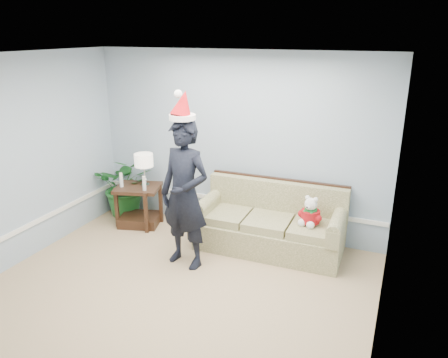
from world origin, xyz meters
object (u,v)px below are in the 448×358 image
side_table (139,210)px  man (185,195)px  table_lamp (144,162)px  teddy_bear (310,215)px  houseplant (126,185)px  sofa (271,226)px

side_table → man: (1.26, -0.80, 0.72)m
table_lamp → man: man is taller
side_table → teddy_bear: (2.71, -0.04, 0.39)m
table_lamp → houseplant: table_lamp is taller
houseplant → man: man is taller
side_table → sofa: bearing=1.7°
table_lamp → teddy_bear: table_lamp is taller
sofa → side_table: size_ratio=2.54×
sofa → table_lamp: bearing=178.5°
side_table → table_lamp: 0.79m
man → teddy_bear: man is taller
teddy_bear → sofa: bearing=-174.2°
man → teddy_bear: (1.45, 0.76, -0.33)m
sofa → teddy_bear: size_ratio=4.96×
side_table → man: size_ratio=0.41×
man → sofa: bearing=53.8°
side_table → teddy_bear: size_ratio=1.95×
side_table → teddy_bear: 2.74m
sofa → table_lamp: 2.18m
side_table → houseplant: 0.55m
table_lamp → man: size_ratio=0.26×
houseplant → man: size_ratio=0.53×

